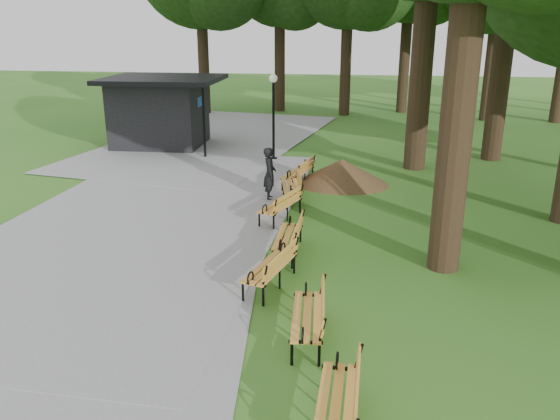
# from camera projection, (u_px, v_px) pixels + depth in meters

# --- Properties ---
(ground) EXTENTS (100.00, 100.00, 0.00)m
(ground) POSITION_uv_depth(u_px,v_px,m) (267.00, 267.00, 12.79)
(ground) COLOR #2D631C
(ground) RESTS_ON ground
(path) EXTENTS (12.00, 38.00, 0.06)m
(path) POSITION_uv_depth(u_px,v_px,m) (146.00, 215.00, 16.14)
(path) COLOR gray
(path) RESTS_ON ground
(person) EXTENTS (0.48, 0.65, 1.65)m
(person) POSITION_uv_depth(u_px,v_px,m) (270.00, 174.00, 17.41)
(person) COLOR black
(person) RESTS_ON ground
(kiosk) EXTENTS (4.96, 4.34, 3.04)m
(kiosk) POSITION_uv_depth(u_px,v_px,m) (160.00, 112.00, 24.89)
(kiosk) COLOR black
(kiosk) RESTS_ON ground
(lamp_post) EXTENTS (0.32, 0.32, 3.37)m
(lamp_post) POSITION_uv_depth(u_px,v_px,m) (273.00, 99.00, 22.01)
(lamp_post) COLOR black
(lamp_post) RESTS_ON ground
(dirt_mound) EXTENTS (2.68, 2.68, 0.87)m
(dirt_mound) POSITION_uv_depth(u_px,v_px,m) (342.00, 172.00, 19.21)
(dirt_mound) COLOR #47301C
(dirt_mound) RESTS_ON ground
(bench_0) EXTENTS (0.69, 1.92, 0.88)m
(bench_0) POSITION_uv_depth(u_px,v_px,m) (336.00, 403.00, 7.54)
(bench_0) COLOR orange
(bench_0) RESTS_ON ground
(bench_1) EXTENTS (0.77, 1.94, 0.88)m
(bench_1) POSITION_uv_depth(u_px,v_px,m) (307.00, 316.00, 9.75)
(bench_1) COLOR orange
(bench_1) RESTS_ON ground
(bench_2) EXTENTS (1.10, 2.00, 0.88)m
(bench_2) POSITION_uv_depth(u_px,v_px,m) (270.00, 268.00, 11.69)
(bench_2) COLOR orange
(bench_2) RESTS_ON ground
(bench_3) EXTENTS (0.65, 1.90, 0.88)m
(bench_3) POSITION_uv_depth(u_px,v_px,m) (287.00, 237.00, 13.37)
(bench_3) COLOR orange
(bench_3) RESTS_ON ground
(bench_4) EXTENTS (1.22, 2.00, 0.88)m
(bench_4) POSITION_uv_depth(u_px,v_px,m) (280.00, 205.00, 15.69)
(bench_4) COLOR orange
(bench_4) RESTS_ON ground
(bench_5) EXTENTS (0.99, 1.99, 0.88)m
(bench_5) POSITION_uv_depth(u_px,v_px,m) (291.00, 186.00, 17.56)
(bench_5) COLOR orange
(bench_5) RESTS_ON ground
(bench_6) EXTENTS (1.05, 2.00, 0.88)m
(bench_6) POSITION_uv_depth(u_px,v_px,m) (299.00, 172.00, 19.19)
(bench_6) COLOR orange
(bench_6) RESTS_ON ground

